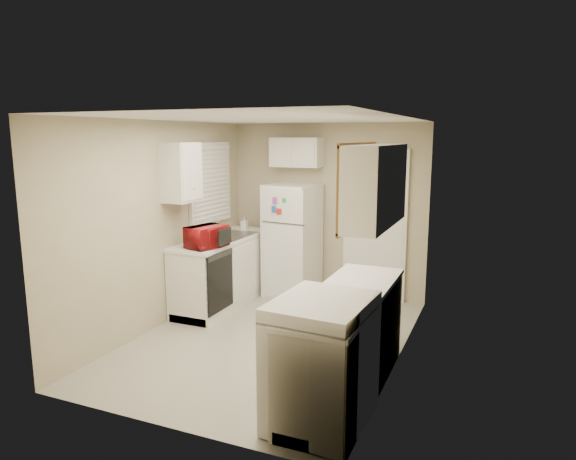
% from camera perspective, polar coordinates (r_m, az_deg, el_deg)
% --- Properties ---
extents(floor, '(3.80, 3.80, 0.00)m').
position_cam_1_polar(floor, '(5.82, -1.96, -12.03)').
color(floor, '#B5B1A0').
rests_on(floor, ground).
extents(ceiling, '(3.80, 3.80, 0.00)m').
position_cam_1_polar(ceiling, '(5.39, -2.12, 12.28)').
color(ceiling, white).
rests_on(ceiling, floor).
extents(wall_left, '(3.80, 3.80, 0.00)m').
position_cam_1_polar(wall_left, '(6.19, -13.87, 0.60)').
color(wall_left, tan).
rests_on(wall_left, floor).
extents(wall_right, '(3.80, 3.80, 0.00)m').
position_cam_1_polar(wall_right, '(5.06, 12.50, -1.50)').
color(wall_right, tan).
rests_on(wall_right, floor).
extents(wall_back, '(2.80, 2.80, 0.00)m').
position_cam_1_polar(wall_back, '(7.22, 4.33, 2.24)').
color(wall_back, tan).
rests_on(wall_back, floor).
extents(wall_front, '(2.80, 2.80, 0.00)m').
position_cam_1_polar(wall_front, '(3.88, -13.96, -5.19)').
color(wall_front, tan).
rests_on(wall_front, floor).
extents(left_counter, '(0.60, 1.80, 0.90)m').
position_cam_1_polar(left_counter, '(6.92, -7.14, -4.51)').
color(left_counter, silver).
rests_on(left_counter, floor).
extents(dishwasher, '(0.03, 0.58, 0.72)m').
position_cam_1_polar(dishwasher, '(6.27, -7.59, -5.72)').
color(dishwasher, black).
rests_on(dishwasher, floor).
extents(sink, '(0.54, 0.74, 0.16)m').
position_cam_1_polar(sink, '(6.96, -6.60, -0.96)').
color(sink, gray).
rests_on(sink, left_counter).
extents(microwave, '(0.52, 0.37, 0.31)m').
position_cam_1_polar(microwave, '(6.23, -9.04, -0.57)').
color(microwave, maroon).
rests_on(microwave, left_counter).
extents(soap_bottle, '(0.09, 0.09, 0.19)m').
position_cam_1_polar(soap_bottle, '(7.37, -4.86, 0.82)').
color(soap_bottle, white).
rests_on(soap_bottle, left_counter).
extents(window_blinds, '(0.10, 0.98, 1.08)m').
position_cam_1_polar(window_blinds, '(6.98, -8.59, 5.18)').
color(window_blinds, silver).
rests_on(window_blinds, wall_left).
extents(upper_cabinet_left, '(0.30, 0.45, 0.70)m').
position_cam_1_polar(upper_cabinet_left, '(6.21, -11.78, 6.29)').
color(upper_cabinet_left, silver).
rests_on(upper_cabinet_left, wall_left).
extents(refrigerator, '(0.72, 0.71, 1.57)m').
position_cam_1_polar(refrigerator, '(7.14, 0.48, -1.20)').
color(refrigerator, silver).
rests_on(refrigerator, floor).
extents(cabinet_over_fridge, '(0.70, 0.30, 0.40)m').
position_cam_1_polar(cabinet_over_fridge, '(7.15, 0.95, 8.63)').
color(cabinet_over_fridge, silver).
rests_on(cabinet_over_fridge, wall_back).
extents(interior_door, '(0.86, 0.06, 2.08)m').
position_cam_1_polar(interior_door, '(7.03, 9.62, 0.41)').
color(interior_door, silver).
rests_on(interior_door, floor).
extents(right_counter, '(0.60, 2.00, 0.90)m').
position_cam_1_polar(right_counter, '(4.60, 6.49, -12.33)').
color(right_counter, silver).
rests_on(right_counter, floor).
extents(stove, '(0.73, 0.88, 1.02)m').
position_cam_1_polar(stove, '(4.09, 3.75, -14.39)').
color(stove, silver).
rests_on(stove, floor).
extents(upper_cabinet_right, '(0.30, 1.20, 0.70)m').
position_cam_1_polar(upper_cabinet_right, '(4.52, 9.75, 4.88)').
color(upper_cabinet_right, silver).
rests_on(upper_cabinet_right, wall_right).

